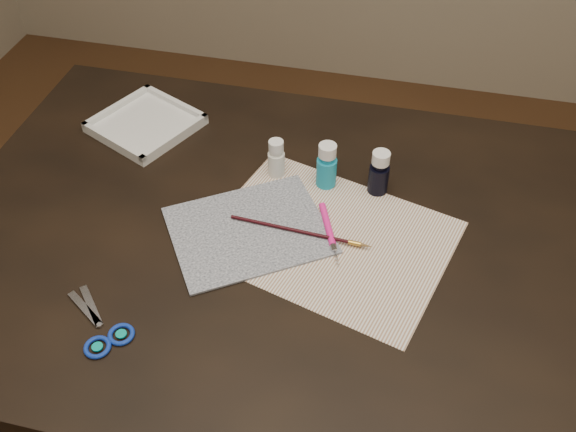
% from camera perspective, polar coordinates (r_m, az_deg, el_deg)
% --- Properties ---
extents(ground, '(3.50, 3.50, 0.02)m').
position_cam_1_polar(ground, '(1.80, 0.00, -18.66)').
color(ground, '#422614').
rests_on(ground, ground).
extents(table, '(1.30, 0.90, 0.75)m').
position_cam_1_polar(table, '(1.47, 0.00, -11.89)').
color(table, black).
rests_on(table, ground).
extents(paper, '(0.49, 0.42, 0.00)m').
position_cam_1_polar(paper, '(1.17, 3.63, -1.96)').
color(paper, white).
rests_on(paper, table).
extents(canvas, '(0.35, 0.34, 0.00)m').
position_cam_1_polar(canvas, '(1.18, -3.50, -1.26)').
color(canvas, black).
rests_on(canvas, paper).
extents(paint_bottle_white, '(0.04, 0.04, 0.08)m').
position_cam_1_polar(paint_bottle_white, '(1.27, -1.05, 5.17)').
color(paint_bottle_white, white).
rests_on(paint_bottle_white, table).
extents(paint_bottle_cyan, '(0.05, 0.05, 0.10)m').
position_cam_1_polar(paint_bottle_cyan, '(1.25, 3.46, 4.52)').
color(paint_bottle_cyan, '#1594B9').
rests_on(paint_bottle_cyan, table).
extents(paint_bottle_navy, '(0.05, 0.05, 0.09)m').
position_cam_1_polar(paint_bottle_navy, '(1.24, 8.11, 3.86)').
color(paint_bottle_navy, black).
rests_on(paint_bottle_navy, table).
extents(paintbrush, '(0.27, 0.03, 0.01)m').
position_cam_1_polar(paintbrush, '(1.17, 1.13, -1.38)').
color(paintbrush, black).
rests_on(paintbrush, canvas).
extents(craft_knife, '(0.07, 0.15, 0.01)m').
position_cam_1_polar(craft_knife, '(1.17, 3.76, -1.64)').
color(craft_knife, '#FB1E95').
rests_on(craft_knife, paper).
extents(scissors, '(0.19, 0.16, 0.01)m').
position_cam_1_polar(scissors, '(1.09, -17.03, -8.90)').
color(scissors, silver).
rests_on(scissors, table).
extents(palette_tray, '(0.26, 0.26, 0.02)m').
position_cam_1_polar(palette_tray, '(1.45, -12.54, 8.06)').
color(palette_tray, silver).
rests_on(palette_tray, table).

